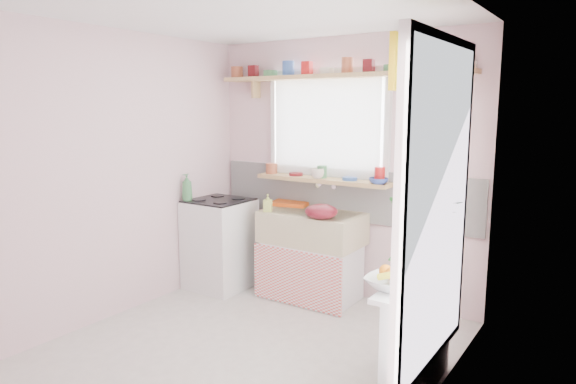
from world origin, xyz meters
The scene contains 19 objects.
room centered at (0.66, 0.86, 1.37)m, with size 3.20×3.20×3.20m.
sink_unit centered at (-0.15, 1.29, 0.43)m, with size 0.95×0.65×1.11m.
cooker centered at (-1.10, 1.05, 0.46)m, with size 0.58×0.58×0.93m.
radiator_ledge centered at (1.30, 0.20, 0.40)m, with size 0.22×0.95×0.78m.
windowsill centered at (-0.15, 1.48, 1.14)m, with size 1.40×0.22×0.04m, color tan.
pine_shelf centered at (0.00, 1.47, 2.12)m, with size 2.52×0.24×0.04m, color tan.
shelf_crockery centered at (-0.04, 1.47, 2.19)m, with size 2.47×0.11×0.12m.
sill_crockery centered at (-0.15, 1.48, 1.22)m, with size 1.35×0.11×0.12m.
dish_tray centered at (-0.53, 1.50, 0.87)m, with size 0.37×0.28×0.04m, color #DA5113.
colander centered at (0.07, 1.10, 0.92)m, with size 0.29×0.29×0.13m, color maroon.
jade_plant centered at (1.21, 0.60, 1.07)m, with size 0.52×0.45×0.58m, color #286428.
fruit_bowl centered at (1.21, -0.05, 0.81)m, with size 0.30×0.30×0.07m, color silver.
herb_pot centered at (1.21, 0.03, 0.89)m, with size 0.12×0.08×0.23m, color #2A692C.
soap_bottle_sink centered at (-0.53, 1.10, 0.93)m, with size 0.08×0.08×0.17m, color #BFD05C.
sill_cup centered at (-0.16, 1.42, 1.21)m, with size 0.12×0.12×0.10m, color beige.
sill_bowl centered at (0.47, 1.42, 1.19)m, with size 0.17×0.17×0.05m, color #2E4697.
shelf_vase centered at (0.92, 1.41, 2.22)m, with size 0.16×0.16×0.17m, color brown.
cooker_bottle centered at (-1.32, 0.83, 1.05)m, with size 0.10×0.10×0.27m, color #3F7E4A.
fruit centered at (1.22, -0.04, 0.87)m, with size 0.20×0.14×0.10m.
Camera 1 is at (2.31, -2.80, 1.84)m, focal length 32.00 mm.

